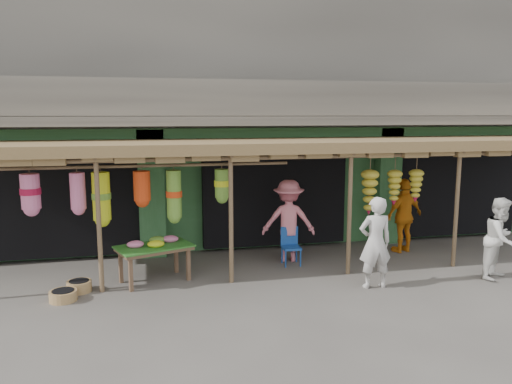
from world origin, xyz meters
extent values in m
plane|color=#514C47|center=(0.00, 0.00, 0.00)|extent=(80.00, 80.00, 0.00)
cube|color=gray|center=(0.00, 5.00, 5.00)|extent=(16.00, 6.00, 4.00)
cube|color=#2D6033|center=(0.00, 5.15, 1.50)|extent=(16.00, 5.70, 3.00)
cube|color=gray|center=(0.00, 1.65, 3.20)|extent=(16.00, 0.90, 0.22)
cube|color=gray|center=(0.00, 1.25, 3.70)|extent=(16.00, 0.10, 0.80)
cube|color=#2D6033|center=(0.00, 2.05, 2.85)|extent=(16.00, 0.35, 0.35)
cube|color=yellow|center=(-5.00, 1.97, 2.75)|extent=(1.70, 0.06, 0.55)
cube|color=#B21414|center=(-5.00, 1.93, 2.75)|extent=(1.30, 0.02, 0.30)
cube|color=black|center=(-5.00, 3.00, 1.35)|extent=(3.60, 2.00, 2.50)
cube|color=black|center=(0.00, 3.00, 1.35)|extent=(3.60, 2.00, 2.50)
cube|color=black|center=(5.00, 3.00, 1.35)|extent=(3.60, 2.00, 2.50)
cube|color=#2D6033|center=(-3.00, 2.05, 1.50)|extent=(0.60, 0.35, 3.00)
cube|color=#2D6033|center=(3.00, 2.05, 1.50)|extent=(0.60, 0.35, 3.00)
cylinder|color=brown|center=(-4.00, -0.20, 1.30)|extent=(0.09, 0.09, 2.60)
cylinder|color=brown|center=(-1.50, -0.20, 1.30)|extent=(0.09, 0.09, 2.60)
cylinder|color=brown|center=(1.00, -0.20, 1.30)|extent=(0.09, 0.09, 2.60)
cylinder|color=brown|center=(3.50, -0.20, 1.30)|extent=(0.09, 0.09, 2.60)
cylinder|color=brown|center=(-0.25, -0.20, 2.50)|extent=(12.90, 0.08, 0.08)
cylinder|color=brown|center=(-3.00, 0.20, 2.35)|extent=(5.50, 0.06, 0.06)
cube|color=brown|center=(0.00, 0.90, 2.68)|extent=(14.00, 2.70, 0.22)
cube|color=brown|center=(-3.46, -0.31, 0.32)|extent=(0.09, 0.09, 0.64)
cube|color=brown|center=(-2.33, 0.12, 0.32)|extent=(0.09, 0.09, 0.64)
cube|color=brown|center=(-3.67, 0.26, 0.32)|extent=(0.09, 0.09, 0.64)
cube|color=brown|center=(-2.54, 0.68, 0.32)|extent=(0.09, 0.09, 0.64)
cube|color=brown|center=(-3.00, 0.19, 0.68)|extent=(1.59, 1.24, 0.06)
cube|color=#26661E|center=(-3.00, 0.19, 0.73)|extent=(1.66, 1.31, 0.03)
ellipsoid|color=pink|center=(-3.36, 0.16, 0.80)|extent=(0.34, 0.28, 0.14)
ellipsoid|color=yellow|center=(-2.96, 0.09, 0.80)|extent=(0.34, 0.28, 0.14)
ellipsoid|color=pink|center=(-2.67, 0.44, 0.80)|extent=(0.34, 0.28, 0.14)
ellipsoid|color=#6EA637|center=(-2.93, 0.43, 0.80)|extent=(0.34, 0.28, 0.14)
cylinder|color=#17469A|center=(-0.17, 0.51, 0.19)|extent=(0.03, 0.03, 0.38)
cylinder|color=#17469A|center=(0.17, 0.50, 0.19)|extent=(0.03, 0.03, 0.38)
cylinder|color=#17469A|center=(-0.16, 0.85, 0.19)|extent=(0.03, 0.03, 0.38)
cylinder|color=#17469A|center=(0.18, 0.84, 0.19)|extent=(0.03, 0.03, 0.38)
cube|color=#17469A|center=(0.01, 0.67, 0.39)|extent=(0.41, 0.41, 0.05)
cube|color=#17469A|center=(0.01, 0.86, 0.62)|extent=(0.40, 0.05, 0.42)
cylinder|color=olive|center=(-4.65, -0.54, 0.09)|extent=(0.57, 0.57, 0.19)
cylinder|color=#885E3F|center=(-4.43, -0.10, 0.11)|extent=(0.48, 0.48, 0.21)
imported|color=beige|center=(1.17, -1.09, 0.90)|extent=(0.67, 0.45, 1.80)
imported|color=silver|center=(3.91, -1.13, 0.84)|extent=(1.03, 0.98, 1.68)
imported|color=orange|center=(2.99, 1.12, 0.91)|extent=(1.14, 0.73, 1.81)
imported|color=pink|center=(0.04, 1.03, 0.94)|extent=(1.34, 0.96, 1.88)
camera|label=1|loc=(-3.09, -9.71, 3.36)|focal=35.00mm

